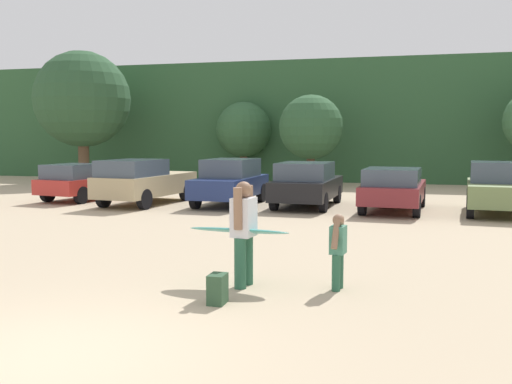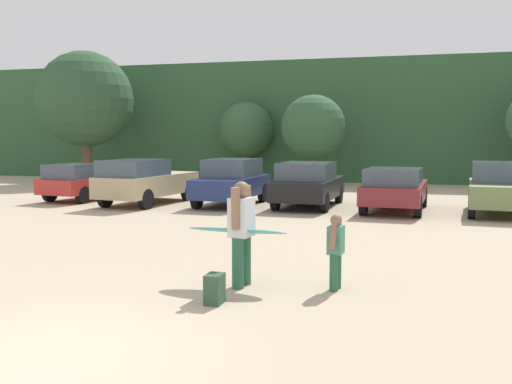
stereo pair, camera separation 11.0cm
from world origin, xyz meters
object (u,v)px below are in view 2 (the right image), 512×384
at_px(parked_car_navy, 232,181).
at_px(parked_car_black, 308,184).
at_px(person_adult, 242,227).
at_px(backpack_dropped, 215,289).
at_px(person_child, 336,247).
at_px(surfboard_teal, 236,231).
at_px(parked_car_tan, 145,181).
at_px(parked_car_olive_green, 501,188).
at_px(parked_car_red, 87,181).
at_px(parked_car_maroon, 395,188).

xyz_separation_m(parked_car_navy, parked_car_black, (2.78, 0.20, -0.05)).
bearing_deg(person_adult, backpack_dropped, 91.92).
bearing_deg(backpack_dropped, person_child, 38.36).
relative_size(parked_car_black, person_adult, 2.54).
distance_m(parked_car_black, surfboard_teal, 11.16).
relative_size(parked_car_tan, parked_car_olive_green, 1.14).
distance_m(parked_car_red, parked_car_black, 8.87).
bearing_deg(surfboard_teal, parked_car_navy, -69.32).
bearing_deg(backpack_dropped, parked_car_maroon, 79.54).
bearing_deg(parked_car_red, person_child, -125.33).
xyz_separation_m(parked_car_red, parked_car_maroon, (11.89, -0.52, 0.04)).
bearing_deg(parked_car_black, parked_car_tan, 100.15).
xyz_separation_m(surfboard_teal, backpack_dropped, (0.02, -1.16, -0.70)).
relative_size(person_adult, person_child, 1.41).
bearing_deg(parked_car_black, person_adult, -173.47).
distance_m(parked_car_maroon, surfboard_teal, 10.85).
distance_m(parked_car_tan, backpack_dropped, 13.29).
xyz_separation_m(parked_car_red, surfboard_teal, (9.69, -11.14, 0.18)).
relative_size(parked_car_maroon, surfboard_teal, 2.58).
bearing_deg(parked_car_black, parked_car_navy, 95.87).
distance_m(person_adult, surfboard_teal, 0.15).
bearing_deg(parked_car_tan, parked_car_red, 79.46).
height_order(parked_car_maroon, person_adult, person_adult).
distance_m(parked_car_tan, parked_car_olive_green, 12.23).
distance_m(parked_car_red, backpack_dropped, 15.68).
xyz_separation_m(parked_car_olive_green, person_child, (-3.83, -10.61, -0.16)).
xyz_separation_m(parked_car_tan, parked_car_maroon, (8.94, 0.36, -0.09)).
relative_size(parked_car_red, person_adult, 2.54).
bearing_deg(parked_car_olive_green, person_adult, 158.28).
distance_m(surfboard_teal, backpack_dropped, 1.36).
bearing_deg(surfboard_teal, person_child, -173.09).
relative_size(parked_car_tan, person_adult, 2.68).
relative_size(parked_car_navy, parked_car_black, 0.93).
xyz_separation_m(parked_car_navy, person_adult, (3.71, -11.00, 0.11)).
distance_m(parked_car_black, backpack_dropped, 12.34).
distance_m(parked_car_red, person_adult, 14.90).
xyz_separation_m(parked_car_red, backpack_dropped, (9.71, -12.30, -0.52)).
xyz_separation_m(person_child, surfboard_teal, (-1.65, -0.13, 0.22)).
relative_size(parked_car_black, surfboard_teal, 2.52).
bearing_deg(parked_car_navy, parked_car_black, -83.66).
bearing_deg(parked_car_tan, person_adult, -140.38).
xyz_separation_m(parked_car_black, person_adult, (0.93, -11.20, 0.16)).
xyz_separation_m(parked_car_black, backpack_dropped, (0.84, -12.29, -0.60)).
bearing_deg(parked_car_red, person_adult, -130.02).
relative_size(person_child, backpack_dropped, 2.76).
relative_size(parked_car_red, person_child, 3.59).
relative_size(parked_car_black, parked_car_olive_green, 1.08).
relative_size(parked_car_red, backpack_dropped, 9.92).
distance_m(parked_car_red, parked_car_olive_green, 15.18).
height_order(parked_car_tan, surfboard_teal, parked_car_tan).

